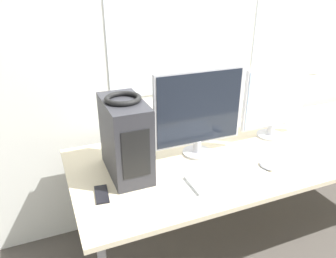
# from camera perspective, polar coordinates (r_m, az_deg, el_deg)

# --- Properties ---
(wall_back) EXTENTS (8.00, 0.07, 2.70)m
(wall_back) POSITION_cam_1_polar(r_m,az_deg,el_deg) (2.50, 10.52, 15.58)
(wall_back) COLOR silver
(wall_back) RESTS_ON ground_plane
(desk) EXTENTS (2.54, 0.91, 0.74)m
(desk) POSITION_cam_1_polar(r_m,az_deg,el_deg) (2.25, 17.18, -3.63)
(desk) COLOR beige
(desk) RESTS_ON ground_plane
(pc_tower) EXTENTS (0.20, 0.39, 0.42)m
(pc_tower) POSITION_cam_1_polar(r_m,az_deg,el_deg) (1.77, -7.42, -1.58)
(pc_tower) COLOR #2D2D33
(pc_tower) RESTS_ON desk
(headphones) EXTENTS (0.19, 0.19, 0.03)m
(headphones) POSITION_cam_1_polar(r_m,az_deg,el_deg) (1.68, -7.84, 5.29)
(headphones) COLOR black
(headphones) RESTS_ON pc_tower
(monitor_main) EXTENTS (0.56, 0.18, 0.53)m
(monitor_main) POSITION_cam_1_polar(r_m,az_deg,el_deg) (1.92, 5.37, 3.07)
(monitor_main) COLOR #B7B7BC
(monitor_main) RESTS_ON desk
(monitor_right_near) EXTENTS (0.48, 0.18, 0.48)m
(monitor_right_near) POSITION_cam_1_polar(r_m,az_deg,el_deg) (2.26, 18.12, 4.61)
(monitor_right_near) COLOR #B7B7BC
(monitor_right_near) RESTS_ON desk
(keyboard) EXTENTS (0.42, 0.18, 0.02)m
(keyboard) POSITION_cam_1_polar(r_m,az_deg,el_deg) (1.81, 10.07, -8.30)
(keyboard) COLOR silver
(keyboard) RESTS_ON desk
(mouse) EXTENTS (0.07, 0.11, 0.02)m
(mouse) POSITION_cam_1_polar(r_m,az_deg,el_deg) (1.97, 16.79, -6.11)
(mouse) COLOR #B2B2B7
(mouse) RESTS_ON desk
(cell_phone) EXTENTS (0.08, 0.16, 0.01)m
(cell_phone) POSITION_cam_1_polar(r_m,az_deg,el_deg) (1.70, -11.48, -11.08)
(cell_phone) COLOR black
(cell_phone) RESTS_ON desk
(paper_sheet_left) EXTENTS (0.24, 0.32, 0.00)m
(paper_sheet_left) POSITION_cam_1_polar(r_m,az_deg,el_deg) (1.87, 14.55, -7.95)
(paper_sheet_left) COLOR white
(paper_sheet_left) RESTS_ON desk
(paper_sheet_front) EXTENTS (0.22, 0.31, 0.00)m
(paper_sheet_front) POSITION_cam_1_polar(r_m,az_deg,el_deg) (1.69, 5.46, -10.99)
(paper_sheet_front) COLOR white
(paper_sheet_front) RESTS_ON desk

